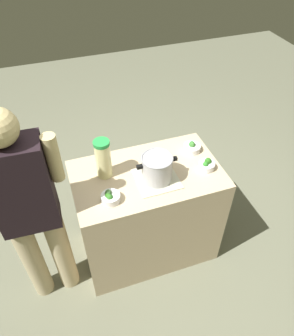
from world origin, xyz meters
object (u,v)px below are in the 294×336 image
object	(u,v)px
lemonade_pitcher	(103,159)
broccoli_bowl_back	(192,147)
broccoli_bowl_front	(207,165)
broccoli_bowl_center	(110,197)
cooking_pot	(157,168)
person_cook	(30,212)

from	to	relation	value
lemonade_pitcher	broccoli_bowl_back	size ratio (longest dim) A/B	2.26
broccoli_bowl_front	broccoli_bowl_center	distance (m)	0.71
cooking_pot	broccoli_bowl_center	xyz separation A→B (m)	(0.34, 0.08, -0.07)
broccoli_bowl_back	person_cook	size ratio (longest dim) A/B	0.08
broccoli_bowl_front	lemonade_pitcher	bearing A→B (deg)	-13.68
broccoli_bowl_center	broccoli_bowl_back	distance (m)	0.75
lemonade_pitcher	broccoli_bowl_center	bearing A→B (deg)	84.67
broccoli_bowl_front	broccoli_bowl_back	xyz separation A→B (m)	(0.01, -0.21, -0.00)
broccoli_bowl_front	broccoli_bowl_back	distance (m)	0.21
broccoli_bowl_center	lemonade_pitcher	bearing A→B (deg)	-95.33
lemonade_pitcher	person_cook	size ratio (longest dim) A/B	0.18
cooking_pot	broccoli_bowl_back	distance (m)	0.41
lemonade_pitcher	broccoli_bowl_center	distance (m)	0.27
cooking_pot	broccoli_bowl_center	bearing A→B (deg)	13.96
lemonade_pitcher	broccoli_bowl_center	world-z (taller)	lemonade_pitcher
cooking_pot	broccoli_bowl_center	size ratio (longest dim) A/B	2.27
cooking_pot	person_cook	bearing A→B (deg)	2.11
cooking_pot	person_cook	size ratio (longest dim) A/B	0.17
broccoli_bowl_front	broccoli_bowl_center	world-z (taller)	same
broccoli_bowl_back	person_cook	bearing A→B (deg)	11.15
cooking_pot	person_cook	xyz separation A→B (m)	(0.82, 0.03, -0.09)
lemonade_pitcher	broccoli_bowl_front	xyz separation A→B (m)	(-0.68, 0.17, -0.12)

